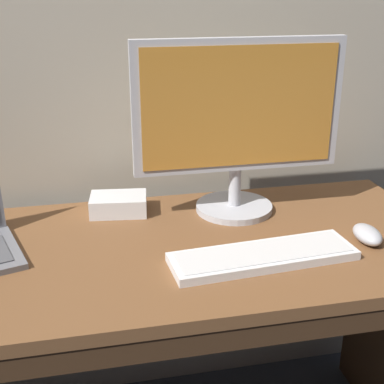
{
  "coord_description": "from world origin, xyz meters",
  "views": [
    {
      "loc": [
        -0.14,
        -1.19,
        1.39
      ],
      "look_at": [
        0.11,
        0.0,
        0.9
      ],
      "focal_mm": 49.88,
      "sensor_mm": 36.0,
      "label": 1
    }
  ],
  "objects_px": {
    "external_drive_box": "(119,204)",
    "wired_keyboard": "(263,256)",
    "external_monitor": "(238,121)",
    "computer_mouse": "(367,234)"
  },
  "relations": [
    {
      "from": "external_drive_box",
      "to": "wired_keyboard",
      "type": "bearing_deg",
      "value": -48.32
    },
    {
      "from": "external_monitor",
      "to": "computer_mouse",
      "type": "distance_m",
      "value": 0.45
    },
    {
      "from": "wired_keyboard",
      "to": "external_drive_box",
      "type": "bearing_deg",
      "value": 131.68
    },
    {
      "from": "external_monitor",
      "to": "wired_keyboard",
      "type": "distance_m",
      "value": 0.39
    },
    {
      "from": "external_monitor",
      "to": "wired_keyboard",
      "type": "relative_size",
      "value": 1.26
    },
    {
      "from": "external_monitor",
      "to": "wired_keyboard",
      "type": "bearing_deg",
      "value": -92.96
    },
    {
      "from": "computer_mouse",
      "to": "wired_keyboard",
      "type": "bearing_deg",
      "value": -170.34
    },
    {
      "from": "external_monitor",
      "to": "computer_mouse",
      "type": "xyz_separation_m",
      "value": [
        0.28,
        -0.25,
        -0.25
      ]
    },
    {
      "from": "wired_keyboard",
      "to": "external_drive_box",
      "type": "relative_size",
      "value": 2.88
    },
    {
      "from": "computer_mouse",
      "to": "external_drive_box",
      "type": "xyz_separation_m",
      "value": [
        -0.61,
        0.32,
        0.01
      ]
    }
  ]
}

